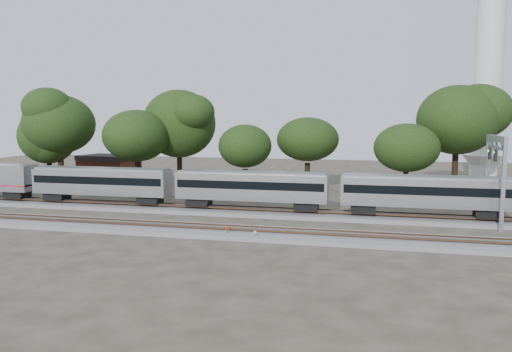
{
  "coord_description": "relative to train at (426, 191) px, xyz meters",
  "views": [
    {
      "loc": [
        15.89,
        -47.13,
        10.67
      ],
      "look_at": [
        3.88,
        5.0,
        4.36
      ],
      "focal_mm": 35.0,
      "sensor_mm": 36.0,
      "label": 1
    }
  ],
  "objects": [
    {
      "name": "ground",
      "position": [
        -21.54,
        -6.0,
        -3.14
      ],
      "size": [
        160.0,
        160.0,
        0.0
      ],
      "primitive_type": "plane",
      "color": "#383328",
      "rests_on": "ground"
    },
    {
      "name": "track_far",
      "position": [
        -21.54,
        -0.0,
        -2.93
      ],
      "size": [
        160.0,
        5.0,
        0.73
      ],
      "color": "slate",
      "rests_on": "ground"
    },
    {
      "name": "track_near",
      "position": [
        -21.54,
        -10.0,
        -2.93
      ],
      "size": [
        160.0,
        5.0,
        0.73
      ],
      "color": "slate",
      "rests_on": "ground"
    },
    {
      "name": "train",
      "position": [
        0.0,
        0.0,
        0.0
      ],
      "size": [
        124.57,
        3.03,
        4.47
      ],
      "color": "silver",
      "rests_on": "ground"
    },
    {
      "name": "switch_stand_red",
      "position": [
        -17.88,
        -11.29,
        -2.46
      ],
      "size": [
        0.34,
        0.09,
        1.06
      ],
      "rotation": [
        0.0,
        0.0,
        0.19
      ],
      "color": "#512D19",
      "rests_on": "ground"
    },
    {
      "name": "switch_stand_white",
      "position": [
        -15.23,
        -11.87,
        -2.57
      ],
      "size": [
        0.28,
        0.11,
        0.88
      ],
      "rotation": [
        0.0,
        0.0,
        -0.3
      ],
      "color": "#512D19",
      "rests_on": "ground"
    },
    {
      "name": "switch_lever",
      "position": [
        -14.87,
        -11.99,
        -2.99
      ],
      "size": [
        0.56,
        0.42,
        0.3
      ],
      "primitive_type": "cube",
      "rotation": [
        0.0,
        0.0,
        -0.26
      ],
      "color": "#512D19",
      "rests_on": "ground"
    },
    {
      "name": "signal_gantry",
      "position": [
        6.4,
        0.0,
        3.34
      ],
      "size": [
        0.62,
        7.31,
        8.89
      ],
      "color": "gray",
      "rests_on": "ground"
    },
    {
      "name": "brick_building",
      "position": [
        -48.73,
        23.12,
        -0.95
      ],
      "size": [
        9.75,
        7.44,
        4.33
      ],
      "rotation": [
        0.0,
        0.0,
        -0.12
      ],
      "color": "brown",
      "rests_on": "ground"
    },
    {
      "name": "tree_0",
      "position": [
        -52.61,
        12.46,
        4.74
      ],
      "size": [
        8.02,
        8.02,
        11.31
      ],
      "color": "black",
      "rests_on": "ground"
    },
    {
      "name": "tree_1",
      "position": [
        -50.23,
        11.87,
        6.5
      ],
      "size": [
        9.81,
        9.81,
        13.83
      ],
      "color": "black",
      "rests_on": "ground"
    },
    {
      "name": "tree_2",
      "position": [
        -38.03,
        12.03,
        4.91
      ],
      "size": [
        8.2,
        8.2,
        11.56
      ],
      "color": "black",
      "rests_on": "ground"
    },
    {
      "name": "tree_3",
      "position": [
        -33.67,
        17.17,
        6.55
      ],
      "size": [
        9.85,
        9.85,
        13.89
      ],
      "color": "black",
      "rests_on": "ground"
    },
    {
      "name": "tree_4",
      "position": [
        -22.25,
        12.32,
        3.63
      ],
      "size": [
        6.9,
        6.9,
        9.73
      ],
      "color": "black",
      "rests_on": "ground"
    },
    {
      "name": "tree_5",
      "position": [
        -14.59,
        19.13,
        4.33
      ],
      "size": [
        7.61,
        7.61,
        10.73
      ],
      "color": "black",
      "rests_on": "ground"
    },
    {
      "name": "tree_6",
      "position": [
        -1.03,
        14.95,
        3.54
      ],
      "size": [
        6.81,
        6.81,
        9.6
      ],
      "color": "black",
      "rests_on": "ground"
    },
    {
      "name": "tree_7",
      "position": [
        6.05,
        21.61,
        7.16
      ],
      "size": [
        10.47,
        10.47,
        14.76
      ],
      "color": "black",
      "rests_on": "ground"
    }
  ]
}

